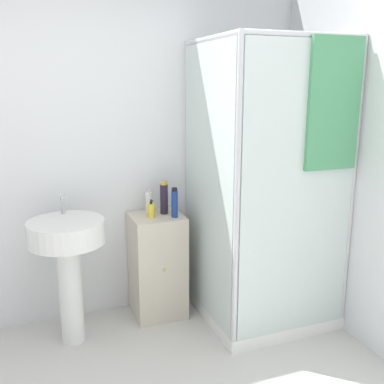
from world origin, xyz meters
The scene contains 8 objects.
wall_back centered at (0.00, 1.70, 1.25)m, with size 6.40×0.06×2.50m, color silver.
shower_enclosure centered at (1.18, 1.13, 0.58)m, with size 0.90×0.93×2.03m.
vanity_cabinet centered at (0.48, 1.48, 0.39)m, with size 0.38×0.38×0.79m.
sink centered at (-0.17, 1.33, 0.65)m, with size 0.50×0.50×1.00m.
soap_dispenser centered at (0.43, 1.45, 0.84)m, with size 0.05×0.05×0.13m.
shampoo_bottle_tall_black centered at (0.55, 1.51, 0.91)m, with size 0.06×0.06×0.24m.
shampoo_bottle_blue centered at (0.59, 1.39, 0.89)m, with size 0.05×0.05×0.22m.
lotion_bottle_white centered at (0.45, 1.57, 0.87)m, with size 0.05×0.05×0.19m.
Camera 1 is at (-0.39, -1.56, 1.74)m, focal length 42.00 mm.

